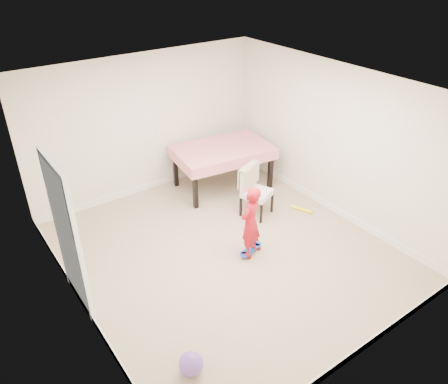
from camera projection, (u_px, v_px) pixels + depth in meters
ground at (226, 251)px, 6.85m from camera, size 5.00×5.00×0.00m
ceiling at (227, 90)px, 5.54m from camera, size 4.50×5.00×0.04m
wall_back at (146, 126)px, 7.93m from camera, size 4.50×0.04×2.60m
wall_front at (369, 273)px, 4.45m from camera, size 4.50×0.04×2.60m
wall_left at (71, 232)px, 5.07m from camera, size 0.04×5.00×2.60m
wall_right at (334, 141)px, 7.31m from camera, size 0.04×5.00×2.60m
door at (68, 239)px, 5.42m from camera, size 0.11×0.94×2.11m
baseboard_back at (152, 185)px, 8.56m from camera, size 4.50×0.02×0.12m
baseboard_front at (352, 355)px, 5.07m from camera, size 4.50×0.02×0.12m
baseboard_left at (88, 310)px, 5.69m from camera, size 0.02×5.00×0.12m
baseboard_right at (326, 204)px, 7.95m from camera, size 0.02×5.00×0.12m
dining_table at (223, 167)px, 8.42m from camera, size 1.93×1.36×0.85m
dining_chair at (257, 192)px, 7.54m from camera, size 0.68×0.73×0.92m
skateboard at (251, 251)px, 6.80m from camera, size 0.52×0.31×0.07m
child at (250, 224)px, 6.48m from camera, size 0.50×0.43×1.16m
balloon at (191, 364)px, 4.88m from camera, size 0.28×0.28×0.28m
foam_toy at (302, 209)px, 7.84m from camera, size 0.21×0.39×0.06m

